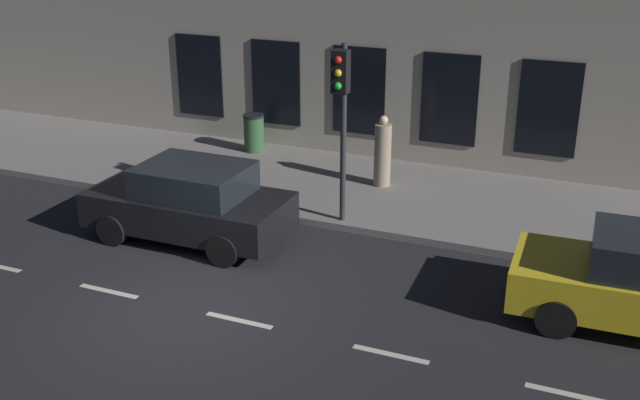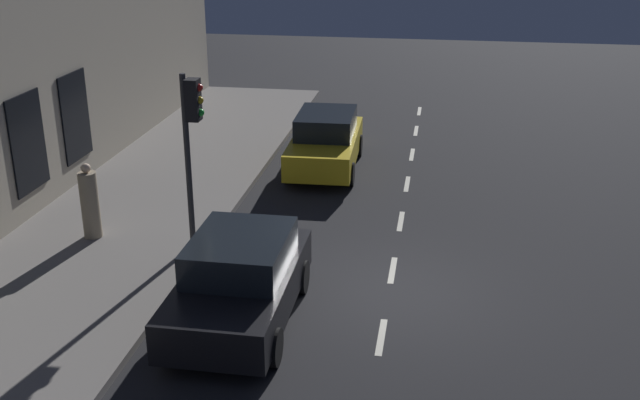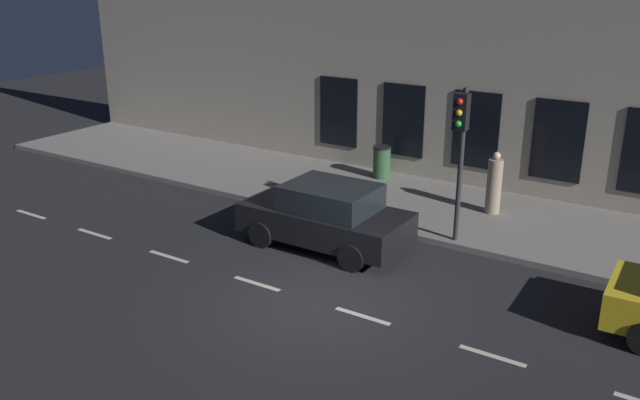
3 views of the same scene
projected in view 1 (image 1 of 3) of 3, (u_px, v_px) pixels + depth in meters
name	position (u px, v px, depth m)	size (l,w,h in m)	color
ground_plane	(187.00, 309.00, 12.74)	(60.00, 60.00, 0.00)	#232326
sidewalk	(326.00, 185.00, 18.08)	(4.50, 32.00, 0.15)	gray
building_facade	(365.00, 23.00, 18.99)	(0.65, 32.00, 7.10)	#B2A893
lane_centre_line	(239.00, 320.00, 12.38)	(0.12, 27.20, 0.01)	beige
traffic_light	(342.00, 99.00, 14.85)	(0.47, 0.32, 3.70)	#2D2D30
parked_car_1	(190.00, 202.00, 15.12)	(1.96, 4.05, 1.58)	black
pedestrian_0	(383.00, 154.00, 17.59)	(0.47, 0.47, 1.69)	gray
trash_bin	(254.00, 133.00, 20.13)	(0.56, 0.56, 1.00)	#2D5633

